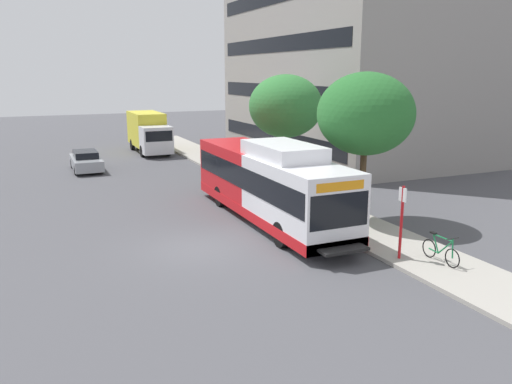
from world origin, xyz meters
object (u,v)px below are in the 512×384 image
Objects in this scene: transit_bus at (269,183)px; street_tree_near_stop at (366,114)px; bicycle_parked at (441,251)px; parked_car_far_lane at (86,161)px; street_tree_mid_block at (286,106)px; box_truck_background at (149,131)px; bus_stop_sign_pole at (402,217)px.

street_tree_near_stop reaches higher than transit_bus.
transit_bus is 8.15m from bicycle_parked.
bicycle_parked is 25.18m from parked_car_far_lane.
street_tree_near_stop reaches higher than bicycle_parked.
street_tree_mid_block is 17.03m from box_truck_background.
street_tree_near_stop is 1.02× the size of street_tree_mid_block.
street_tree_mid_block is 1.39× the size of parked_car_far_lane.
street_tree_near_stop is at bearing -27.87° from transit_bus.
street_tree_mid_block reaches higher than parked_car_far_lane.
transit_bus is 5.13m from street_tree_near_stop.
transit_bus is 7.81m from street_tree_mid_block.
transit_bus is 6.90m from bus_stop_sign_pole.
box_truck_background reaches higher than bicycle_parked.
bus_stop_sign_pole is 0.37× the size of box_truck_background.
bus_stop_sign_pole is 13.20m from street_tree_mid_block.
transit_bus is 2.72× the size of parked_car_far_lane.
street_tree_mid_block is (3.91, 6.09, 2.92)m from transit_bus.
street_tree_near_stop is 20.79m from parked_car_far_lane.
bicycle_parked is 14.22m from street_tree_mid_block.
bicycle_parked is at bearing -93.93° from street_tree_mid_block.
bus_stop_sign_pole is at bearing -73.59° from transit_bus.
bicycle_parked is (1.03, -0.89, -1.09)m from bus_stop_sign_pole.
street_tree_near_stop is at bearing 83.32° from bicycle_parked.
street_tree_mid_block is at bearing 87.99° from street_tree_near_stop.
bicycle_parked is 30.03m from box_truck_background.
parked_car_far_lane is at bearing 109.75° from bus_stop_sign_pole.
parked_car_far_lane is (-6.16, 15.96, -1.04)m from transit_bus.
bicycle_parked is at bearing -68.39° from transit_bus.
box_truck_background is (-2.40, 28.92, 0.09)m from bus_stop_sign_pole.
street_tree_near_stop is 8.02m from street_tree_mid_block.
bus_stop_sign_pole is 5.89m from street_tree_near_stop.
bus_stop_sign_pole is 24.00m from parked_car_far_lane.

